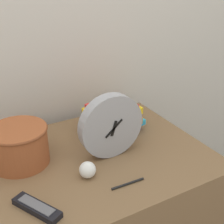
# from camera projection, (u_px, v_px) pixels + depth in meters

# --- Properties ---
(wall_back) EXTENTS (6.00, 0.04, 2.40)m
(wall_back) POSITION_uv_depth(u_px,v_px,m) (30.00, 23.00, 1.27)
(wall_back) COLOR beige
(wall_back) RESTS_ON ground_plane
(desk_clock) EXTENTS (0.25, 0.05, 0.25)m
(desk_clock) POSITION_uv_depth(u_px,v_px,m) (111.00, 126.00, 1.14)
(desk_clock) COLOR #99999E
(desk_clock) RESTS_ON desk
(book_stack) EXTENTS (0.25, 0.20, 0.13)m
(book_stack) POSITION_uv_depth(u_px,v_px,m) (113.00, 118.00, 1.33)
(book_stack) COLOR #7A3899
(book_stack) RESTS_ON desk
(basket) EXTENTS (0.21, 0.21, 0.14)m
(basket) POSITION_uv_depth(u_px,v_px,m) (19.00, 144.00, 1.11)
(basket) COLOR #994C28
(basket) RESTS_ON desk
(tv_remote) EXTENTS (0.12, 0.17, 0.02)m
(tv_remote) POSITION_uv_depth(u_px,v_px,m) (37.00, 208.00, 0.92)
(tv_remote) COLOR black
(tv_remote) RESTS_ON desk
(crumpled_paper_ball) EXTENTS (0.06, 0.06, 0.06)m
(crumpled_paper_ball) POSITION_uv_depth(u_px,v_px,m) (88.00, 170.00, 1.06)
(crumpled_paper_ball) COLOR white
(crumpled_paper_ball) RESTS_ON desk
(pen) EXTENTS (0.12, 0.01, 0.01)m
(pen) POSITION_uv_depth(u_px,v_px,m) (128.00, 184.00, 1.03)
(pen) COLOR black
(pen) RESTS_ON desk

